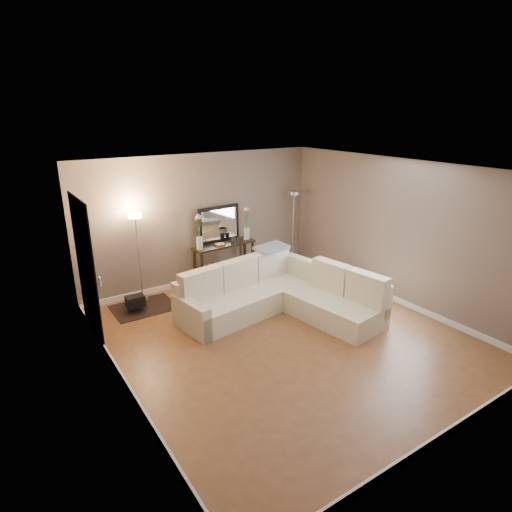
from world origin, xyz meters
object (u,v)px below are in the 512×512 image
floor_lamp_lit (137,240)px  floor_lamp_unlit (293,214)px  console_table (221,261)px  sectional_sofa (278,294)px

floor_lamp_lit → floor_lamp_unlit: floor_lamp_unlit is taller
console_table → floor_lamp_lit: (-1.66, 0.04, 0.71)m
console_table → sectional_sofa: bearing=-84.9°
floor_lamp_unlit → sectional_sofa: bearing=-134.1°
sectional_sofa → floor_lamp_unlit: 2.56m
console_table → floor_lamp_lit: 1.81m
sectional_sofa → floor_lamp_lit: bearing=135.7°
floor_lamp_unlit → console_table: bearing=179.9°
sectional_sofa → console_table: (-0.16, 1.73, 0.13)m
sectional_sofa → floor_lamp_unlit: floor_lamp_unlit is taller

